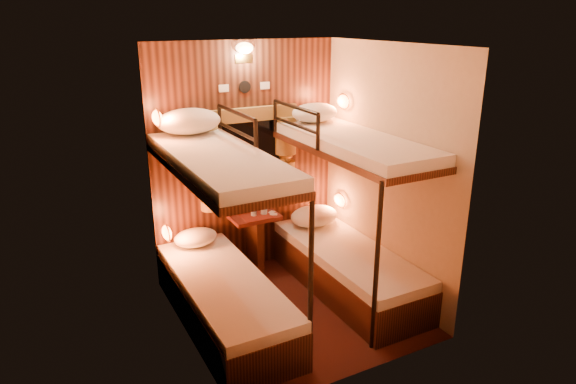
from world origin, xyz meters
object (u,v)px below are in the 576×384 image
bottle_left (254,207)px  bunk_left (223,267)px  bunk_right (348,238)px  bottle_right (264,204)px  table (255,236)px

bottle_left → bunk_left: bearing=-129.6°
bunk_left → bottle_left: (0.63, 0.77, 0.19)m
bunk_right → bottle_right: bearing=125.9°
bottle_right → table: bearing=167.1°
bunk_left → bottle_right: 1.08m
bottle_left → bottle_right: bottle_right is taller
bunk_right → table: (-0.65, 0.78, -0.14)m
bunk_left → bottle_right: bearing=45.5°
bunk_right → bottle_left: bunk_right is taller
bunk_left → table: bearing=50.3°
bunk_left → bottle_left: size_ratio=8.49×
table → bottle_left: size_ratio=2.93×
table → bottle_right: 0.36m
bunk_right → bottle_right: (-0.55, 0.76, 0.20)m
bunk_right → bottle_right: bunk_right is taller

